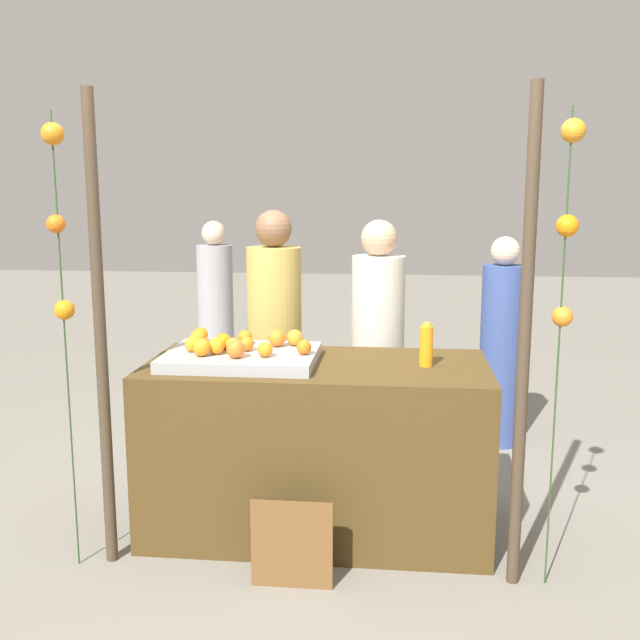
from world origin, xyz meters
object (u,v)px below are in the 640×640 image
orange_0 (265,349)px  juice_bottle (426,346)px  orange_1 (201,335)px  chalkboard_sign (292,545)px  vendor_left (275,354)px  vendor_right (377,360)px  stall_counter (317,446)px

orange_0 → juice_bottle: 0.82m
juice_bottle → orange_1: bearing=171.5°
chalkboard_sign → vendor_left: (-0.30, 1.34, 0.58)m
juice_bottle → chalkboard_sign: (-0.61, -0.60, -0.81)m
vendor_right → vendor_left: bearing=-178.1°
orange_0 → juice_bottle: juice_bottle is taller
orange_0 → chalkboard_sign: (0.20, -0.46, -0.80)m
stall_counter → orange_0: (-0.24, -0.15, 0.55)m
orange_0 → juice_bottle: size_ratio=0.34×
vendor_left → orange_0: bearing=-83.4°
chalkboard_sign → vendor_left: size_ratio=0.26×
stall_counter → orange_1: 0.88m
stall_counter → vendor_right: size_ratio=1.09×
juice_bottle → vendor_right: 0.85m
stall_counter → vendor_right: 0.86m
orange_1 → vendor_right: size_ratio=0.05×
juice_bottle → chalkboard_sign: juice_bottle is taller
orange_0 → vendor_right: (0.54, 0.90, -0.25)m
vendor_right → orange_1: bearing=-148.9°
stall_counter → vendor_right: vendor_right is taller
juice_bottle → stall_counter: bearing=179.4°
orange_1 → chalkboard_sign: size_ratio=0.19×
orange_0 → vendor_right: bearing=59.1°
stall_counter → juice_bottle: bearing=-0.6°
orange_0 → chalkboard_sign: size_ratio=0.18×
orange_0 → chalkboard_sign: 0.95m
orange_1 → juice_bottle: (1.22, -0.18, 0.01)m
orange_1 → chalkboard_sign: orange_1 is taller
chalkboard_sign → vendor_right: size_ratio=0.27×
stall_counter → chalkboard_sign: stall_counter is taller
orange_1 → vendor_left: 0.68m
juice_bottle → chalkboard_sign: 1.18m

